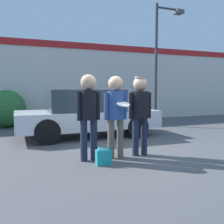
% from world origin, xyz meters
% --- Properties ---
extents(ground_plane, '(56.00, 56.00, 0.00)m').
position_xyz_m(ground_plane, '(0.00, 0.00, 0.00)').
color(ground_plane, '#4C4C4F').
extents(storefront_building, '(24.00, 0.22, 3.77)m').
position_xyz_m(storefront_building, '(0.00, 6.61, 1.91)').
color(storefront_building, silver).
rests_on(storefront_building, ground).
extents(person_left, '(0.50, 0.33, 1.83)m').
position_xyz_m(person_left, '(-0.94, -0.24, 1.11)').
color(person_left, '#1E2338').
rests_on(person_left, ground).
extents(person_middle_with_frisbee, '(0.54, 0.59, 1.81)m').
position_xyz_m(person_middle_with_frisbee, '(-0.33, -0.25, 1.10)').
color(person_middle_with_frisbee, '#665B4C').
rests_on(person_middle_with_frisbee, ground).
extents(person_right, '(0.56, 0.39, 1.82)m').
position_xyz_m(person_right, '(0.28, -0.24, 1.12)').
color(person_right, '#1E2338').
rests_on(person_right, ground).
extents(parked_car_near, '(4.46, 1.90, 1.52)m').
position_xyz_m(parked_car_near, '(-0.23, 2.52, 0.77)').
color(parked_car_near, silver).
rests_on(parked_car_near, ground).
extents(street_lamp, '(1.31, 0.35, 5.06)m').
position_xyz_m(street_lamp, '(3.41, 3.86, 3.16)').
color(street_lamp, '#38383D').
rests_on(street_lamp, ground).
extents(shrub, '(1.52, 1.52, 1.52)m').
position_xyz_m(shrub, '(-2.71, 5.66, 0.76)').
color(shrub, '#2D6B33').
rests_on(shrub, ground).
extents(handbag, '(0.30, 0.23, 0.35)m').
position_xyz_m(handbag, '(-0.76, -0.65, 0.17)').
color(handbag, teal).
rests_on(handbag, ground).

